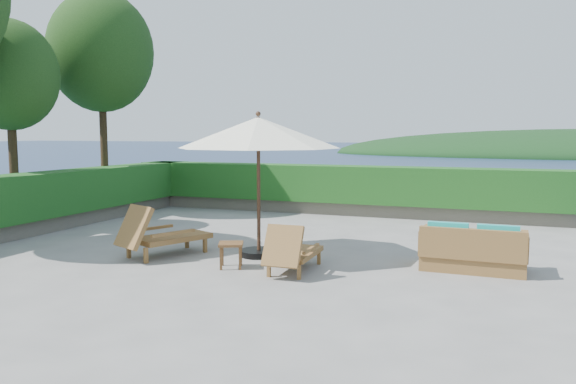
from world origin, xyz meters
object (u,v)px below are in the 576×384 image
at_px(wicker_loveseat, 473,252).
at_px(lounge_right, 292,251).
at_px(lounge_left, 160,234).
at_px(side_table, 231,247).
at_px(patio_umbrella, 258,134).

bearing_deg(wicker_loveseat, lounge_right, -156.44).
height_order(lounge_left, wicker_loveseat, lounge_left).
distance_m(lounge_left, side_table, 1.63).
distance_m(side_table, wicker_loveseat, 3.98).
distance_m(lounge_left, wicker_loveseat, 5.46).
distance_m(patio_umbrella, wicker_loveseat, 4.19).
bearing_deg(side_table, lounge_left, 168.59).
height_order(patio_umbrella, side_table, patio_umbrella).
xyz_separation_m(patio_umbrella, lounge_right, (1.00, -0.93, -1.88)).
bearing_deg(wicker_loveseat, side_table, -161.32).
distance_m(lounge_left, lounge_right, 2.67).
relative_size(patio_umbrella, wicker_loveseat, 2.20).
relative_size(patio_umbrella, side_table, 7.01).
xyz_separation_m(patio_umbrella, side_table, (-0.07, -1.01, -1.88)).
xyz_separation_m(lounge_left, lounge_right, (2.66, -0.24, -0.06)).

